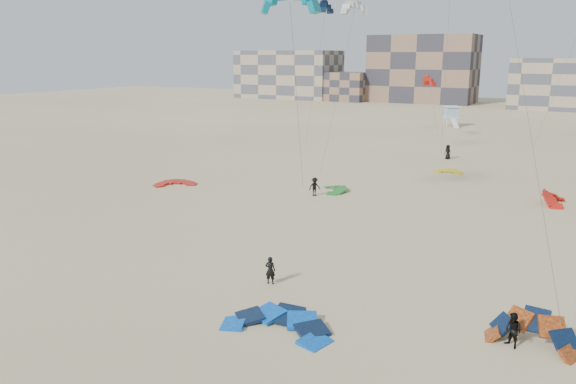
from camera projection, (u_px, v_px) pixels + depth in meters
The scene contains 19 objects.
ground at pixel (247, 315), 28.04m from camera, with size 320.00×320.00×0.00m, color beige.
kite_ground_blue at pixel (278, 328), 26.64m from camera, with size 4.90×5.08×0.92m, color #0070F9, non-canonical shape.
kite_ground_orange at pixel (531, 345), 25.12m from camera, with size 3.83×3.21×2.23m, color #DA561C, non-canonical shape.
kite_ground_red at pixel (175, 185), 56.25m from camera, with size 3.77×3.99×0.52m, color red, non-canonical shape.
kite_ground_green at pixel (334, 191), 53.71m from camera, with size 3.30×3.47×0.67m, color #238032, non-canonical shape.
kite_ground_red_far at pixel (554, 204), 48.86m from camera, with size 3.48×3.13×1.90m, color red, non-canonical shape.
kite_ground_yellow at pixel (449, 173), 61.90m from camera, with size 2.80×2.92×0.63m, color yellow, non-canonical shape.
kitesurfer_main at pixel (270, 270), 31.69m from camera, with size 0.59×0.39×1.62m, color black.
kitesurfer_b at pixel (513, 330), 24.75m from camera, with size 0.79×0.61×1.62m, color black.
kitesurfer_c at pixel (315, 187), 51.61m from camera, with size 1.12×0.64×1.73m, color black.
kitesurfer_e at pixel (448, 152), 70.00m from camera, with size 0.88×0.57×1.80m, color black.
kite_fly_teal_a at pixel (290, 2), 39.99m from camera, with size 5.32×10.02×16.99m.
kite_fly_grey at pixel (355, 9), 62.48m from camera, with size 4.50×11.84×17.97m.
kite_fly_navy at pixel (326, 8), 78.86m from camera, with size 3.63×11.45×19.30m.
kite_fly_red at pixel (429, 82), 83.50m from camera, with size 4.76×4.72×9.09m.
lifeguard_tower_far at pixel (451, 116), 101.75m from camera, with size 3.60×5.57×3.71m.
condo_west_a at pixel (288, 74), 169.81m from camera, with size 30.00×15.00×14.00m, color tan.
condo_west_b at pixel (423, 69), 153.80m from camera, with size 28.00×14.00×18.00m, color #856750.
condo_fill_left at pixel (346, 87), 159.36m from camera, with size 12.00×10.00×8.00m, color #856750.
Camera 1 is at (14.35, -21.52, 12.62)m, focal length 35.00 mm.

